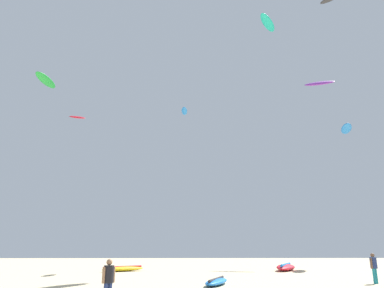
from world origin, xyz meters
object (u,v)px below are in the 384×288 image
object	(u,v)px
kite_grounded_near	(286,267)
kite_grounded_far	(216,282)
kite_aloft_1	(319,83)
kite_aloft_3	(77,117)
kite_aloft_5	(184,111)
person_midground	(374,266)
kite_aloft_0	(346,129)
person_foreground	(108,279)
kite_aloft_6	(268,23)
kite_aloft_2	(46,80)
kite_grounded_mid	(123,269)

from	to	relation	value
kite_grounded_near	kite_grounded_far	distance (m)	14.82
kite_aloft_1	kite_aloft_3	world-z (taller)	kite_aloft_1
kite_aloft_5	person_midground	bearing A→B (deg)	-53.41
kite_aloft_5	kite_aloft_0	bearing A→B (deg)	10.97
kite_aloft_0	kite_aloft_1	xyz separation A→B (m)	(-1.15, 3.87, 7.98)
person_foreground	kite_grounded_near	world-z (taller)	person_foreground
kite_grounded_far	kite_aloft_0	distance (m)	31.22
kite_aloft_1	kite_aloft_3	xyz separation A→B (m)	(-33.43, 0.54, -5.11)
person_midground	kite_aloft_6	xyz separation A→B (m)	(-2.08, 12.51, 25.37)
kite_aloft_1	kite_aloft_2	world-z (taller)	kite_aloft_1
person_foreground	kite_grounded_near	xyz separation A→B (m)	(12.14, 20.34, -0.68)
kite_grounded_mid	kite_grounded_far	size ratio (longest dim) A/B	1.09
kite_aloft_5	kite_grounded_mid	bearing A→B (deg)	-141.25
kite_aloft_3	kite_grounded_far	bearing A→B (deg)	-55.82
kite_aloft_0	kite_aloft_5	bearing A→B (deg)	-169.03
kite_aloft_2	kite_aloft_6	bearing A→B (deg)	-8.69
kite_aloft_3	kite_aloft_5	world-z (taller)	kite_aloft_3
person_foreground	kite_grounded_near	distance (m)	23.70
kite_aloft_0	kite_aloft_2	xyz separation A→B (m)	(-36.35, -2.82, 4.81)
kite_aloft_1	person_foreground	bearing A→B (deg)	-124.63
person_foreground	kite_grounded_mid	world-z (taller)	person_foreground
kite_grounded_far	kite_aloft_2	xyz separation A→B (m)	(-18.25, 17.03, 20.73)
kite_aloft_0	kite_aloft_1	size ratio (longest dim) A/B	1.06
kite_aloft_1	kite_aloft_6	world-z (taller)	kite_aloft_6
kite_grounded_far	kite_aloft_3	xyz separation A→B (m)	(-16.48, 24.26, 18.78)
kite_aloft_0	person_midground	bearing A→B (deg)	-114.10
person_foreground	kite_aloft_2	bearing A→B (deg)	162.28
person_foreground	kite_aloft_1	bearing A→B (deg)	98.68
kite_aloft_2	kite_grounded_far	bearing A→B (deg)	-43.01
person_midground	kite_grounded_far	size ratio (longest dim) A/B	0.49
person_midground	kite_aloft_2	bearing A→B (deg)	-154.84
kite_aloft_0	kite_aloft_2	world-z (taller)	kite_aloft_2
person_midground	kite_grounded_mid	xyz separation A→B (m)	(-16.71, 11.12, -0.78)
person_midground	kite_aloft_0	distance (m)	25.94
kite_aloft_2	kite_aloft_6	world-z (taller)	kite_aloft_6
person_foreground	kite_aloft_1	world-z (taller)	kite_aloft_1
kite_grounded_near	kite_aloft_2	xyz separation A→B (m)	(-25.74, 4.24, 20.62)
kite_aloft_0	kite_aloft_5	world-z (taller)	kite_aloft_5
kite_aloft_2	kite_aloft_3	xyz separation A→B (m)	(1.78, 7.23, -1.94)
person_foreground	person_midground	size ratio (longest dim) A/B	0.96
kite_grounded_near	kite_aloft_1	bearing A→B (deg)	49.13
person_foreground	kite_aloft_3	size ratio (longest dim) A/B	0.76
person_foreground	kite_aloft_6	distance (m)	34.89
person_foreground	kite_grounded_mid	bearing A→B (deg)	140.94
person_foreground	kite_grounded_far	xyz separation A→B (m)	(4.65, 7.55, -0.78)
kite_grounded_near	kite_aloft_5	xyz separation A→B (m)	(-9.42, 3.18, 16.47)
person_midground	kite_grounded_near	bearing A→B (deg)	155.10
kite_aloft_3	kite_aloft_0	bearing A→B (deg)	-7.27
person_midground	kite_aloft_5	distance (m)	24.80
kite_grounded_mid	kite_aloft_5	size ratio (longest dim) A/B	1.64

